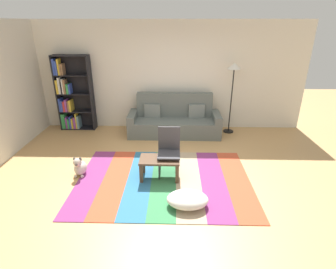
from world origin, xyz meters
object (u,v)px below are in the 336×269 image
object	(u,v)px
dog	(80,167)
folding_chair	(169,147)
couch	(174,121)
bookshelf	(71,97)
pouf	(188,199)
standing_lamp	(234,75)
coffee_table	(160,162)
tv_remote	(161,158)

from	to	relation	value
dog	folding_chair	xyz separation A→B (m)	(1.65, 0.11, 0.37)
couch	bookshelf	xyz separation A→B (m)	(-2.66, 0.28, 0.53)
bookshelf	pouf	xyz separation A→B (m)	(2.87, -3.20, -0.74)
couch	standing_lamp	distance (m)	1.81
coffee_table	tv_remote	size ratio (longest dim) A/B	4.74
standing_lamp	bookshelf	bearing A→B (deg)	178.02
coffee_table	tv_remote	world-z (taller)	tv_remote
bookshelf	dog	world-z (taller)	bookshelf
tv_remote	couch	bearing A→B (deg)	107.97
couch	dog	world-z (taller)	couch
bookshelf	tv_remote	size ratio (longest dim) A/B	12.69
couch	dog	distance (m)	2.69
bookshelf	standing_lamp	distance (m)	4.11
dog	couch	bearing A→B (deg)	49.60
bookshelf	folding_chair	distance (m)	3.41
bookshelf	folding_chair	xyz separation A→B (m)	(2.57, -2.22, -0.33)
coffee_table	dog	distance (m)	1.49
couch	bookshelf	world-z (taller)	bookshelf
couch	coffee_table	distance (m)	2.13
pouf	standing_lamp	bearing A→B (deg)	68.71
coffee_table	pouf	bearing A→B (deg)	-59.61
dog	bookshelf	bearing A→B (deg)	111.56
pouf	dog	distance (m)	2.14
pouf	dog	xyz separation A→B (m)	(-1.95, 0.87, 0.04)
folding_chair	couch	bearing A→B (deg)	140.45
couch	pouf	xyz separation A→B (m)	(0.22, -2.91, -0.21)
pouf	dog	size ratio (longest dim) A/B	1.61
coffee_table	tv_remote	distance (m)	0.09
standing_lamp	coffee_table	bearing A→B (deg)	-126.43
coffee_table	standing_lamp	bearing A→B (deg)	53.57
couch	pouf	bearing A→B (deg)	-85.76
bookshelf	pouf	world-z (taller)	bookshelf
coffee_table	folding_chair	xyz separation A→B (m)	(0.16, 0.17, 0.22)
tv_remote	standing_lamp	bearing A→B (deg)	78.32
coffee_table	tv_remote	bearing A→B (deg)	-28.89
tv_remote	dog	bearing A→B (deg)	-158.81
dog	tv_remote	distance (m)	1.53
bookshelf	coffee_table	distance (m)	3.43
coffee_table	standing_lamp	world-z (taller)	standing_lamp
couch	bookshelf	bearing A→B (deg)	173.91
standing_lamp	tv_remote	xyz separation A→B (m)	(-1.64, -2.27, -1.06)
couch	coffee_table	world-z (taller)	couch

